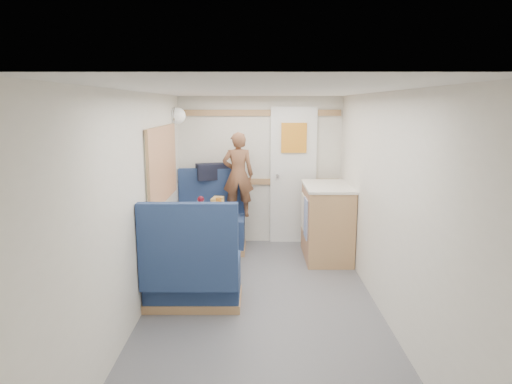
{
  "coord_description": "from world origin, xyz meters",
  "views": [
    {
      "loc": [
        -0.05,
        -3.93,
        1.88
      ],
      "look_at": [
        -0.06,
        0.9,
        0.96
      ],
      "focal_mm": 32.0,
      "sensor_mm": 36.0,
      "label": 1
    }
  ],
  "objects_px": {
    "beer_glass": "(219,202)",
    "bench_near": "(193,276)",
    "cheese_block": "(206,211)",
    "tray": "(207,212)",
    "pepper_grinder": "(198,208)",
    "dinette_table": "(203,225)",
    "tumbler_left": "(179,210)",
    "orange_fruit": "(211,210)",
    "duffel_bag": "(213,171)",
    "salt_grinder": "(206,207)",
    "galley_counter": "(326,221)",
    "bench_far": "(211,227)",
    "person": "(238,175)",
    "bread_loaf": "(217,201)",
    "dome_light": "(178,116)",
    "wine_glass": "(201,200)"
  },
  "relations": [
    {
      "from": "bench_near",
      "to": "duffel_bag",
      "type": "relative_size",
      "value": 2.37
    },
    {
      "from": "beer_glass",
      "to": "bench_near",
      "type": "bearing_deg",
      "value": -98.39
    },
    {
      "from": "tray",
      "to": "orange_fruit",
      "type": "height_order",
      "value": "orange_fruit"
    },
    {
      "from": "tumbler_left",
      "to": "beer_glass",
      "type": "bearing_deg",
      "value": 46.34
    },
    {
      "from": "galley_counter",
      "to": "bread_loaf",
      "type": "height_order",
      "value": "galley_counter"
    },
    {
      "from": "bench_far",
      "to": "galley_counter",
      "type": "xyz_separation_m",
      "value": [
        1.47,
        -0.31,
        0.17
      ]
    },
    {
      "from": "beer_glass",
      "to": "salt_grinder",
      "type": "relative_size",
      "value": 1.12
    },
    {
      "from": "tray",
      "to": "salt_grinder",
      "type": "distance_m",
      "value": 0.08
    },
    {
      "from": "dinette_table",
      "to": "galley_counter",
      "type": "relative_size",
      "value": 1.0
    },
    {
      "from": "person",
      "to": "bread_loaf",
      "type": "height_order",
      "value": "person"
    },
    {
      "from": "bench_far",
      "to": "bench_near",
      "type": "xyz_separation_m",
      "value": [
        0.0,
        -1.73,
        0.0
      ]
    },
    {
      "from": "cheese_block",
      "to": "tray",
      "type": "bearing_deg",
      "value": 88.29
    },
    {
      "from": "dinette_table",
      "to": "bread_loaf",
      "type": "relative_size",
      "value": 4.22
    },
    {
      "from": "bread_loaf",
      "to": "pepper_grinder",
      "type": "bearing_deg",
      "value": -116.69
    },
    {
      "from": "pepper_grinder",
      "to": "dinette_table",
      "type": "bearing_deg",
      "value": 43.47
    },
    {
      "from": "dinette_table",
      "to": "tray",
      "type": "bearing_deg",
      "value": -49.61
    },
    {
      "from": "bench_far",
      "to": "person",
      "type": "bearing_deg",
      "value": 2.97
    },
    {
      "from": "orange_fruit",
      "to": "salt_grinder",
      "type": "relative_size",
      "value": 0.78
    },
    {
      "from": "tumbler_left",
      "to": "bread_loaf",
      "type": "height_order",
      "value": "tumbler_left"
    },
    {
      "from": "pepper_grinder",
      "to": "galley_counter",
      "type": "bearing_deg",
      "value": 21.37
    },
    {
      "from": "orange_fruit",
      "to": "tumbler_left",
      "type": "bearing_deg",
      "value": 179.42
    },
    {
      "from": "tumbler_left",
      "to": "pepper_grinder",
      "type": "distance_m",
      "value": 0.23
    },
    {
      "from": "duffel_bag",
      "to": "cheese_block",
      "type": "height_order",
      "value": "duffel_bag"
    },
    {
      "from": "tray",
      "to": "orange_fruit",
      "type": "bearing_deg",
      "value": -62.11
    },
    {
      "from": "tray",
      "to": "duffel_bag",
      "type": "bearing_deg",
      "value": 91.86
    },
    {
      "from": "bench_far",
      "to": "person",
      "type": "xyz_separation_m",
      "value": [
        0.36,
        0.02,
        0.7
      ]
    },
    {
      "from": "person",
      "to": "beer_glass",
      "type": "bearing_deg",
      "value": 70.92
    },
    {
      "from": "galley_counter",
      "to": "cheese_block",
      "type": "relative_size",
      "value": 8.79
    },
    {
      "from": "person",
      "to": "salt_grinder",
      "type": "relative_size",
      "value": 11.59
    },
    {
      "from": "pepper_grinder",
      "to": "salt_grinder",
      "type": "relative_size",
      "value": 0.92
    },
    {
      "from": "bench_far",
      "to": "bread_loaf",
      "type": "height_order",
      "value": "bench_far"
    },
    {
      "from": "pepper_grinder",
      "to": "salt_grinder",
      "type": "bearing_deg",
      "value": 25.8
    },
    {
      "from": "bread_loaf",
      "to": "dome_light",
      "type": "bearing_deg",
      "value": 135.08
    },
    {
      "from": "galley_counter",
      "to": "tumbler_left",
      "type": "bearing_deg",
      "value": -156.79
    },
    {
      "from": "pepper_grinder",
      "to": "wine_glass",
      "type": "bearing_deg",
      "value": 73.24
    },
    {
      "from": "dinette_table",
      "to": "beer_glass",
      "type": "relative_size",
      "value": 8.64
    },
    {
      "from": "beer_glass",
      "to": "bench_far",
      "type": "bearing_deg",
      "value": 104.24
    },
    {
      "from": "bench_near",
      "to": "cheese_block",
      "type": "distance_m",
      "value": 0.87
    },
    {
      "from": "pepper_grinder",
      "to": "salt_grinder",
      "type": "xyz_separation_m",
      "value": [
        0.08,
        0.04,
        0.0
      ]
    },
    {
      "from": "wine_glass",
      "to": "beer_glass",
      "type": "distance_m",
      "value": 0.28
    },
    {
      "from": "orange_fruit",
      "to": "duffel_bag",
      "type": "bearing_deg",
      "value": 94.31
    },
    {
      "from": "person",
      "to": "pepper_grinder",
      "type": "xyz_separation_m",
      "value": [
        -0.41,
        -0.92,
        -0.23
      ]
    },
    {
      "from": "bench_near",
      "to": "dome_light",
      "type": "relative_size",
      "value": 5.25
    },
    {
      "from": "pepper_grinder",
      "to": "bread_loaf",
      "type": "distance_m",
      "value": 0.41
    },
    {
      "from": "salt_grinder",
      "to": "bread_loaf",
      "type": "xyz_separation_m",
      "value": [
        0.1,
        0.32,
        -0.0
      ]
    },
    {
      "from": "dinette_table",
      "to": "salt_grinder",
      "type": "height_order",
      "value": "salt_grinder"
    },
    {
      "from": "dome_light",
      "to": "bread_loaf",
      "type": "height_order",
      "value": "dome_light"
    },
    {
      "from": "beer_glass",
      "to": "bread_loaf",
      "type": "xyz_separation_m",
      "value": [
        -0.02,
        0.09,
        -0.01
      ]
    },
    {
      "from": "dinette_table",
      "to": "duffel_bag",
      "type": "bearing_deg",
      "value": 89.05
    },
    {
      "from": "tray",
      "to": "bread_loaf",
      "type": "bearing_deg",
      "value": 78.1
    }
  ]
}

